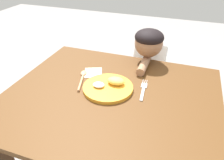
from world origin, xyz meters
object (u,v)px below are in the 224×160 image
object	(u,v)px
spoon	(82,77)
plate	(109,87)
fork	(143,90)
person	(147,77)

from	to	relation	value
spoon	plate	bearing A→B (deg)	-121.92
fork	spoon	world-z (taller)	spoon
spoon	person	size ratio (longest dim) A/B	0.22
fork	spoon	bearing A→B (deg)	84.09
fork	spoon	size ratio (longest dim) A/B	0.96
plate	fork	world-z (taller)	plate
plate	person	size ratio (longest dim) A/B	0.29
fork	person	world-z (taller)	person
spoon	fork	bearing A→B (deg)	-106.68
plate	person	world-z (taller)	person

